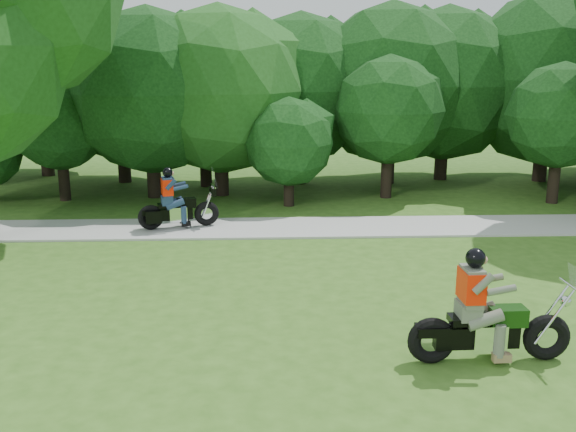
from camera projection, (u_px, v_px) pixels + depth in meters
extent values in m
plane|color=#345D1A|center=(431.00, 353.00, 10.61)|extent=(100.00, 100.00, 0.00)
cube|color=#A8A8A3|center=(359.00, 227.00, 18.36)|extent=(60.00, 2.20, 0.06)
cylinder|color=black|center=(206.00, 163.00, 24.06)|extent=(0.44, 0.44, 1.78)
sphere|color=black|center=(204.00, 97.00, 23.47)|extent=(4.75, 4.75, 4.75)
cylinder|color=black|center=(541.00, 158.00, 25.09)|extent=(0.53, 0.53, 1.80)
sphere|color=black|center=(548.00, 78.00, 24.35)|extent=(6.68, 6.68, 6.68)
cylinder|color=black|center=(124.00, 159.00, 24.85)|extent=(0.48, 0.48, 1.80)
sphere|color=black|center=(119.00, 87.00, 24.19)|extent=(5.67, 5.67, 5.67)
cylinder|color=black|center=(388.00, 160.00, 24.66)|extent=(0.50, 0.50, 1.80)
sphere|color=black|center=(391.00, 84.00, 23.97)|extent=(6.07, 6.07, 6.07)
cylinder|color=black|center=(300.00, 160.00, 24.60)|extent=(0.48, 0.48, 1.80)
sphere|color=black|center=(301.00, 88.00, 23.95)|extent=(5.59, 5.59, 5.59)
cylinder|color=black|center=(64.00, 177.00, 21.70)|extent=(0.37, 0.37, 1.61)
sphere|color=black|center=(59.00, 120.00, 21.24)|extent=(3.39, 3.39, 3.39)
cylinder|color=black|center=(154.00, 172.00, 22.18)|extent=(0.48, 0.48, 1.80)
sphere|color=black|center=(150.00, 91.00, 21.52)|extent=(5.63, 5.63, 5.63)
cylinder|color=black|center=(222.00, 170.00, 22.52)|extent=(0.49, 0.49, 1.77)
sphere|color=#1D4C15|center=(220.00, 90.00, 21.85)|extent=(5.78, 5.78, 5.78)
cylinder|color=black|center=(289.00, 188.00, 20.96)|extent=(0.35, 0.35, 1.15)
sphere|color=black|center=(289.00, 142.00, 20.59)|extent=(2.91, 2.91, 2.91)
cylinder|color=black|center=(554.00, 177.00, 21.29)|extent=(0.37, 0.37, 1.76)
sphere|color=black|center=(560.00, 116.00, 20.81)|extent=(3.49, 3.49, 3.49)
cylinder|color=black|center=(47.00, 154.00, 26.22)|extent=(0.51, 0.51, 1.80)
sphere|color=black|center=(40.00, 81.00, 25.51)|extent=(6.19, 6.19, 6.19)
cylinder|color=black|center=(387.00, 172.00, 22.12)|extent=(0.39, 0.39, 1.80)
sphere|color=black|center=(389.00, 110.00, 21.61)|extent=(3.73, 3.73, 3.73)
cylinder|color=black|center=(441.00, 157.00, 25.42)|extent=(0.50, 0.50, 1.80)
sphere|color=black|center=(445.00, 84.00, 24.73)|extent=(5.95, 5.95, 5.95)
torus|color=black|center=(431.00, 340.00, 10.18)|extent=(0.78, 0.24, 0.78)
torus|color=black|center=(546.00, 337.00, 10.30)|extent=(0.78, 0.24, 0.78)
cube|color=black|center=(476.00, 336.00, 10.21)|extent=(1.36, 0.30, 0.35)
cube|color=silver|center=(487.00, 336.00, 10.23)|extent=(0.54, 0.39, 0.44)
cube|color=black|center=(507.00, 316.00, 10.16)|extent=(0.58, 0.35, 0.29)
cube|color=black|center=(468.00, 319.00, 10.13)|extent=(0.58, 0.37, 0.11)
cylinder|color=silver|center=(551.00, 315.00, 10.21)|extent=(0.60, 0.06, 0.92)
cylinder|color=silver|center=(571.00, 286.00, 10.11)|extent=(0.06, 0.71, 0.04)
cube|color=#5C6451|center=(468.00, 310.00, 10.10)|extent=(0.34, 0.43, 0.27)
cube|color=#5C6451|center=(471.00, 286.00, 10.00)|extent=(0.30, 0.47, 0.62)
cube|color=#FF1F05|center=(471.00, 285.00, 10.00)|extent=(0.33, 0.52, 0.49)
sphere|color=black|center=(476.00, 258.00, 9.89)|extent=(0.31, 0.31, 0.31)
torus|color=black|center=(151.00, 217.00, 17.85)|extent=(0.74, 0.38, 0.71)
torus|color=black|center=(207.00, 213.00, 18.30)|extent=(0.74, 0.38, 0.71)
cube|color=black|center=(172.00, 214.00, 18.01)|extent=(1.16, 0.52, 0.32)
cube|color=silver|center=(178.00, 214.00, 18.06)|extent=(0.56, 0.46, 0.41)
cube|color=black|center=(186.00, 203.00, 18.05)|extent=(0.59, 0.43, 0.26)
cube|color=black|center=(167.00, 205.00, 17.91)|extent=(0.59, 0.45, 0.10)
cylinder|color=silver|center=(208.00, 201.00, 18.23)|extent=(0.40, 0.15, 0.91)
cylinder|color=silver|center=(213.00, 186.00, 18.17)|extent=(0.20, 0.64, 0.04)
cube|color=black|center=(153.00, 217.00, 17.65)|extent=(0.44, 0.23, 0.34)
cube|color=black|center=(152.00, 214.00, 18.06)|extent=(0.44, 0.23, 0.34)
cube|color=#1D304E|center=(167.00, 200.00, 17.88)|extent=(0.39, 0.45, 0.24)
cube|color=#1D304E|center=(167.00, 187.00, 17.79)|extent=(0.36, 0.48, 0.57)
cube|color=#FF1F05|center=(167.00, 187.00, 17.79)|extent=(0.40, 0.53, 0.45)
sphere|color=black|center=(168.00, 172.00, 17.70)|extent=(0.28, 0.28, 0.28)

